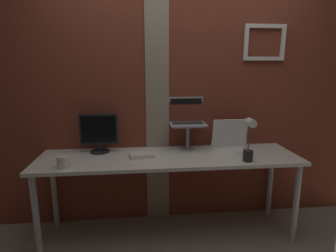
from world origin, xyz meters
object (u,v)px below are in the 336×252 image
(whiteboard_panel, at_px, (230,133))
(coffee_mug, at_px, (63,162))
(desk_lamp, at_px, (248,133))
(monitor, at_px, (99,131))
(laptop, at_px, (187,116))
(pen_cup, at_px, (248,156))

(whiteboard_panel, relative_size, coffee_mug, 2.61)
(desk_lamp, bearing_deg, whiteboard_panel, 106.34)
(monitor, xyz_separation_m, laptop, (0.82, 0.07, 0.11))
(laptop, bearing_deg, monitor, -175.10)
(pen_cup, bearing_deg, monitor, 163.15)
(monitor, relative_size, desk_lamp, 1.06)
(monitor, xyz_separation_m, pen_cup, (1.26, -0.38, -0.15))
(laptop, xyz_separation_m, coffee_mug, (-1.05, -0.45, -0.26))
(coffee_mug, bearing_deg, laptop, 23.34)
(pen_cup, bearing_deg, whiteboard_panel, 93.37)
(desk_lamp, bearing_deg, coffee_mug, -174.55)
(monitor, xyz_separation_m, desk_lamp, (1.32, -0.23, 0.01))
(laptop, relative_size, coffee_mug, 2.54)
(monitor, bearing_deg, laptop, 4.90)
(monitor, height_order, coffee_mug, monitor)
(monitor, height_order, whiteboard_panel, monitor)
(monitor, bearing_deg, whiteboard_panel, 1.44)
(desk_lamp, relative_size, coffee_mug, 2.57)
(monitor, xyz_separation_m, coffee_mug, (-0.23, -0.38, -0.15))
(desk_lamp, bearing_deg, monitor, 169.88)
(laptop, bearing_deg, whiteboard_panel, -5.34)
(pen_cup, distance_m, coffee_mug, 1.49)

